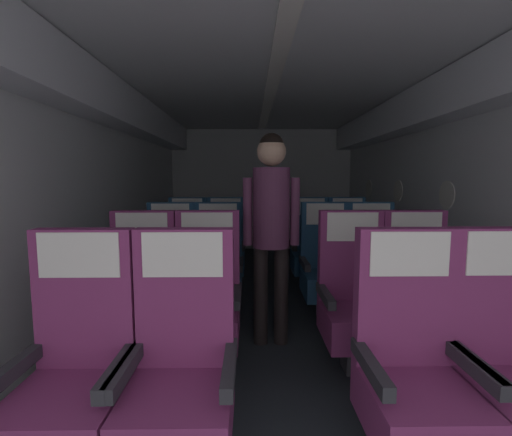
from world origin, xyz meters
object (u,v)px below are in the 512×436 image
object	(u,v)px
seat_d_right_window	(310,250)
flight_attendant	(271,216)
seat_d_right_aisle	(348,250)
seat_c_right_window	(326,269)
seat_a_left_aisle	(181,375)
seat_c_right_aisle	(373,269)
seat_a_right_aisle	(512,372)
seat_b_left_window	(140,303)
seat_c_left_window	(170,270)
seat_b_right_aisle	(419,302)
seat_d_left_aisle	(225,251)
seat_a_left_window	(75,377)
seat_d_left_window	(187,251)
seat_b_left_aisle	(207,303)
seat_b_right_window	(354,302)
seat_a_right_window	(414,374)
seat_c_left_aisle	(218,270)

from	to	relation	value
seat_d_right_window	flight_attendant	xyz separation A→B (m)	(-0.55, -1.44, 0.56)
seat_d_right_aisle	seat_d_right_window	distance (m)	0.45
seat_c_right_window	seat_a_left_aisle	bearing A→B (deg)	-119.01
seat_a_left_aisle	seat_c_right_aisle	world-z (taller)	same
seat_a_right_aisle	seat_b_left_window	bearing A→B (deg)	154.48
seat_a_right_aisle	seat_c_right_aisle	world-z (taller)	same
seat_a_right_aisle	seat_c_left_window	xyz separation A→B (m)	(-1.89, 1.80, 0.00)
seat_b_right_aisle	seat_a_right_aisle	bearing A→B (deg)	-90.97
seat_b_left_window	seat_c_right_window	xyz separation A→B (m)	(1.45, 0.90, 0.00)
seat_b_left_window	seat_c_right_window	size ratio (longest dim) A/B	1.00
flight_attendant	seat_b_right_aisle	bearing A→B (deg)	144.47
seat_b_right_aisle	seat_d_right_window	size ratio (longest dim) A/B	1.00
seat_b_left_window	seat_d_left_aisle	world-z (taller)	same
seat_a_left_aisle	seat_b_right_aisle	world-z (taller)	same
seat_a_left_window	seat_c_right_window	xyz separation A→B (m)	(1.46, 1.81, 0.00)
seat_a_left_window	seat_d_left_window	distance (m)	2.68
seat_a_left_window	seat_b_left_window	distance (m)	0.91
seat_a_left_aisle	seat_d_right_window	bearing A→B (deg)	69.55
seat_d_right_window	seat_c_right_window	bearing A→B (deg)	-89.94
seat_b_left_aisle	seat_a_right_aisle	bearing A→B (deg)	-32.16
seat_c_right_window	seat_c_right_aisle	bearing A→B (deg)	-1.10
seat_b_right_window	seat_d_right_window	world-z (taller)	same
seat_a_right_window	seat_c_right_window	world-z (taller)	same
seat_d_left_aisle	seat_a_left_aisle	bearing A→B (deg)	-90.12
seat_a_left_window	seat_a_right_window	world-z (taller)	same
seat_b_left_aisle	seat_b_right_window	xyz separation A→B (m)	(1.01, -0.01, 0.00)
seat_a_left_window	seat_d_left_aisle	xyz separation A→B (m)	(0.46, 2.69, 0.00)
seat_b_left_aisle	flight_attendant	world-z (taller)	flight_attendant
seat_b_right_aisle	seat_c_left_aisle	size ratio (longest dim) A/B	1.00
seat_a_left_window	seat_a_right_aisle	xyz separation A→B (m)	(1.89, 0.01, 0.00)
seat_b_left_window	seat_d_left_window	size ratio (longest dim) A/B	1.00
seat_a_left_window	seat_a_left_aisle	size ratio (longest dim) A/B	1.00
seat_c_right_aisle	seat_b_left_aisle	bearing A→B (deg)	-148.23
seat_c_right_window	seat_c_left_window	bearing A→B (deg)	-179.68
seat_d_right_aisle	flight_attendant	bearing A→B (deg)	-124.59
seat_c_left_window	flight_attendant	bearing A→B (deg)	-31.30
seat_b_left_window	seat_b_left_aisle	size ratio (longest dim) A/B	1.00
seat_a_left_aisle	seat_b_right_window	bearing A→B (deg)	41.83
seat_b_right_aisle	seat_c_right_aisle	distance (m)	0.89
seat_a_right_aisle	seat_b_left_aisle	size ratio (longest dim) A/B	1.00
seat_d_left_window	seat_d_right_window	bearing A→B (deg)	0.46
seat_a_right_window	seat_c_right_aisle	distance (m)	1.86
seat_a_right_aisle	seat_b_right_aisle	bearing A→B (deg)	89.03
seat_c_right_aisle	seat_b_left_window	bearing A→B (deg)	-154.63
seat_a_left_window	seat_d_left_window	bearing A→B (deg)	89.85
seat_a_right_aisle	seat_b_left_aisle	xyz separation A→B (m)	(-1.44, 0.91, 0.00)
seat_b_left_aisle	seat_b_right_window	size ratio (longest dim) A/B	1.00
seat_a_left_aisle	seat_c_right_aisle	xyz separation A→B (m)	(1.44, 1.80, 0.00)
seat_a_right_window	seat_c_right_aisle	world-z (taller)	same
seat_c_right_window	seat_d_right_window	distance (m)	0.88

